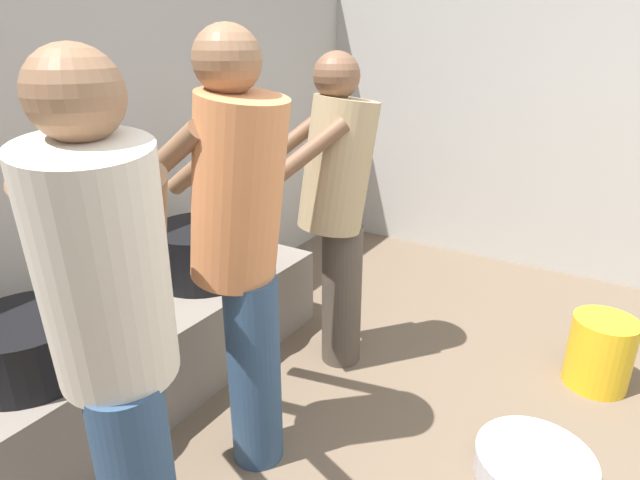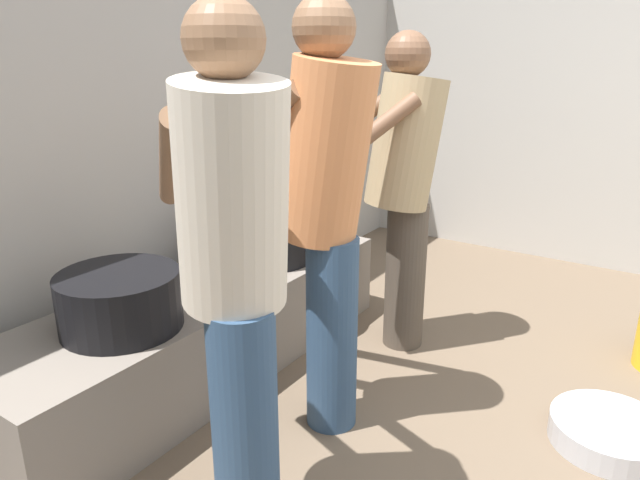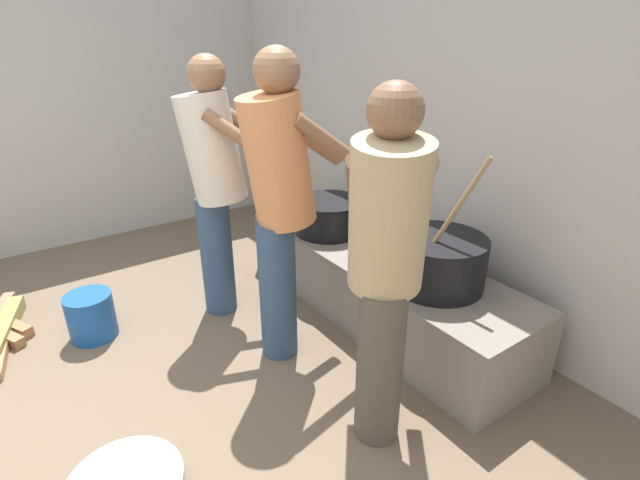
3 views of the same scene
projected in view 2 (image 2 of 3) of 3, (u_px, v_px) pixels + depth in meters
The scene contains 8 objects.
block_enclosure_rear at pixel (132, 149), 2.78m from camera, with size 5.23×0.20×1.97m, color #ADA8A0.
hearth_ledge at pixel (205, 328), 2.67m from camera, with size 2.07×0.60×0.42m, color slate.
cooking_pot_main at pixel (266, 232), 2.93m from camera, with size 0.50×0.50×0.73m.
cooking_pot_secondary at pixel (120, 301), 2.18m from camera, with size 0.46×0.46×0.22m.
cook_in_cream_shirt at pixel (235, 258), 1.58m from camera, with size 0.66×0.71×1.57m.
cook_in_orange_shirt at pixel (325, 198), 2.09m from camera, with size 0.35×0.67×1.62m.
cook_in_tan_shirt at pixel (404, 178), 2.71m from camera, with size 0.69×0.66×1.53m.
metal_mixing_bowl at pixel (610, 432), 2.20m from camera, with size 0.44×0.44×0.10m, color #B7B7BC.
Camera 2 is at (-1.81, 0.20, 1.43)m, focal length 32.36 mm.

